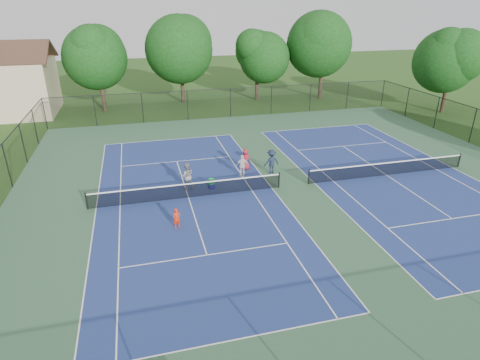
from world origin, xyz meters
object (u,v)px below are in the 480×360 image
object	(u,v)px
tree_back_d	(324,41)
tree_back_a	(97,55)
bystander_b	(271,162)
ball_crate	(212,186)
child_player	(177,218)
bystander_a	(242,165)
tree_back_c	(257,54)
tree_side_e	(453,58)
clapboard_house	(2,86)
bystander_c	(245,159)
ball_hopper	(211,181)
tree_back_b	(180,45)
instructor	(187,176)

from	to	relation	value
tree_back_d	tree_back_a	bearing A→B (deg)	-180.00
bystander_b	ball_crate	size ratio (longest dim) A/B	5.10
child_player	bystander_a	world-z (taller)	bystander_a
tree_back_c	ball_crate	bearing A→B (deg)	-113.31
tree_back_a	child_player	distance (m)	28.40
bystander_b	child_player	bearing A→B (deg)	29.50
child_player	bystander_b	bearing A→B (deg)	22.53
bystander_a	tree_back_a	bearing A→B (deg)	-64.81
tree_side_e	child_player	bearing A→B (deg)	-150.71
clapboard_house	bystander_a	size ratio (longest dim) A/B	6.88
clapboard_house	tree_back_c	bearing A→B (deg)	0.00
tree_back_d	bystander_c	xyz separation A→B (m)	(-15.34, -20.41, -6.05)
tree_back_a	ball_hopper	size ratio (longest dim) A/B	24.67
child_player	ball_crate	xyz separation A→B (m)	(2.73, 4.42, -0.41)
tree_back_c	tree_back_d	distance (m)	8.17
tree_side_e	bystander_b	xyz separation A→B (m)	(-23.75, -11.57, -4.93)
tree_back_a	ball_crate	size ratio (longest dim) A/B	26.52
tree_back_b	ball_hopper	world-z (taller)	tree_back_b
instructor	clapboard_house	bearing A→B (deg)	-56.48
tree_back_b	instructor	bearing A→B (deg)	-96.66
bystander_a	child_player	bearing A→B (deg)	48.59
tree_back_a	bystander_b	xyz separation A→B (m)	(12.25, -21.57, -5.16)
bystander_b	ball_hopper	xyz separation A→B (m)	(-4.60, -1.45, -0.38)
bystander_c	bystander_b	bearing A→B (deg)	155.67
tree_back_b	tree_back_c	bearing A→B (deg)	-6.34
bystander_b	clapboard_house	bearing A→B (deg)	-54.60
tree_back_d	ball_hopper	bearing A→B (deg)	-128.56
bystander_b	ball_crate	distance (m)	4.87
tree_back_d	clapboard_house	size ratio (longest dim) A/B	0.96
tree_back_d	instructor	xyz separation A→B (m)	(-19.87, -22.64, -5.92)
tree_back_d	child_player	xyz separation A→B (m)	(-21.07, -27.43, -6.25)
tree_back_d	instructor	world-z (taller)	tree_back_d
tree_back_a	ball_hopper	distance (m)	24.88
tree_back_a	clapboard_house	bearing A→B (deg)	174.29
bystander_a	tree_side_e	bearing A→B (deg)	-155.98
clapboard_house	bystander_b	distance (m)	31.77
tree_back_c	ball_hopper	bearing A→B (deg)	-113.31
tree_back_d	bystander_c	world-z (taller)	tree_back_d
instructor	tree_back_d	bearing A→B (deg)	-132.06
child_player	ball_crate	bearing A→B (deg)	42.14
tree_back_c	bystander_b	distance (m)	23.74
tree_back_d	bystander_b	xyz separation A→B (m)	(-13.75, -21.57, -5.94)
tree_back_c	bystander_a	distance (m)	24.32
tree_back_d	clapboard_house	bearing A→B (deg)	178.41
ball_hopper	tree_back_a	bearing A→B (deg)	108.39
tree_side_e	instructor	size ratio (longest dim) A/B	4.89
instructor	tree_side_e	bearing A→B (deg)	-157.85
clapboard_house	ball_hopper	world-z (taller)	clapboard_house
tree_back_d	clapboard_house	xyz separation A→B (m)	(-36.00, 1.00, -3.73)
tree_back_a	clapboard_house	distance (m)	10.47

